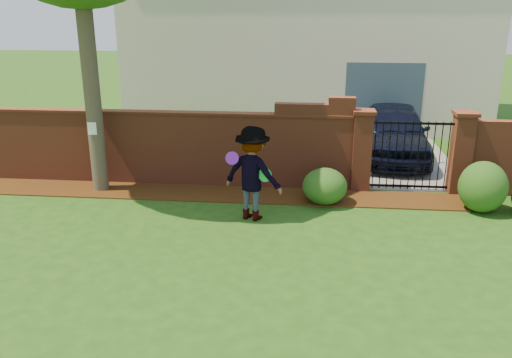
# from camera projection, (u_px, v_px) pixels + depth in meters

# --- Properties ---
(ground) EXTENTS (80.00, 80.00, 0.01)m
(ground) POSITION_uv_depth(u_px,v_px,m) (234.00, 265.00, 8.76)
(ground) COLOR #224A12
(ground) RESTS_ON ground
(mulch_bed) EXTENTS (11.10, 1.08, 0.03)m
(mulch_bed) POSITION_uv_depth(u_px,v_px,m) (213.00, 194.00, 12.00)
(mulch_bed) COLOR #361D09
(mulch_bed) RESTS_ON ground
(brick_wall) EXTENTS (8.70, 0.31, 2.16)m
(brick_wall) POSITION_uv_depth(u_px,v_px,m) (173.00, 146.00, 12.43)
(brick_wall) COLOR brown
(brick_wall) RESTS_ON ground
(pillar_left) EXTENTS (0.50, 0.50, 1.88)m
(pillar_left) POSITION_uv_depth(u_px,v_px,m) (362.00, 150.00, 12.01)
(pillar_left) COLOR brown
(pillar_left) RESTS_ON ground
(pillar_right) EXTENTS (0.50, 0.50, 1.88)m
(pillar_right) POSITION_uv_depth(u_px,v_px,m) (461.00, 153.00, 11.80)
(pillar_right) COLOR brown
(pillar_right) RESTS_ON ground
(iron_gate) EXTENTS (1.78, 0.03, 1.60)m
(iron_gate) POSITION_uv_depth(u_px,v_px,m) (411.00, 156.00, 11.94)
(iron_gate) COLOR black
(iron_gate) RESTS_ON ground
(driveway) EXTENTS (3.20, 8.00, 0.01)m
(driveway) POSITION_uv_depth(u_px,v_px,m) (384.00, 146.00, 15.98)
(driveway) COLOR slate
(driveway) RESTS_ON ground
(house) EXTENTS (12.40, 6.40, 6.30)m
(house) POSITION_uv_depth(u_px,v_px,m) (306.00, 32.00, 18.98)
(house) COLOR beige
(house) RESTS_ON ground
(car) EXTENTS (2.03, 4.48, 1.49)m
(car) POSITION_uv_depth(u_px,v_px,m) (395.00, 133.00, 14.41)
(car) COLOR black
(car) RESTS_ON ground
(paper_notice) EXTENTS (0.20, 0.01, 0.28)m
(paper_notice) POSITION_uv_depth(u_px,v_px,m) (92.00, 129.00, 11.65)
(paper_notice) COLOR white
(paper_notice) RESTS_ON tree
(shrub_left) EXTENTS (0.96, 0.96, 0.79)m
(shrub_left) POSITION_uv_depth(u_px,v_px,m) (325.00, 186.00, 11.33)
(shrub_left) COLOR #194B16
(shrub_left) RESTS_ON ground
(shrub_middle) EXTENTS (0.98, 0.98, 1.08)m
(shrub_middle) POSITION_uv_depth(u_px,v_px,m) (483.00, 187.00, 10.86)
(shrub_middle) COLOR #194B16
(shrub_middle) RESTS_ON ground
(man) EXTENTS (1.39, 1.09, 1.89)m
(man) POSITION_uv_depth(u_px,v_px,m) (252.00, 174.00, 10.34)
(man) COLOR gray
(man) RESTS_ON ground
(frisbee_purple) EXTENTS (0.26, 0.11, 0.26)m
(frisbee_purple) POSITION_uv_depth(u_px,v_px,m) (232.00, 158.00, 10.07)
(frisbee_purple) COLOR purple
(frisbee_purple) RESTS_ON man
(frisbee_green) EXTENTS (0.28, 0.14, 0.27)m
(frisbee_green) POSITION_uv_depth(u_px,v_px,m) (265.00, 175.00, 10.19)
(frisbee_green) COLOR green
(frisbee_green) RESTS_ON man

